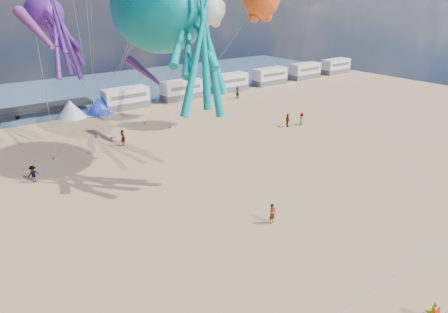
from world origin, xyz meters
TOP-DOWN VIEW (x-y plane):
  - ground at (0.00, 0.00)m, footprint 120.00×120.00m
  - water at (0.00, 55.00)m, footprint 120.00×120.00m
  - motorhome_0 at (6.00, 40.00)m, footprint 6.60×2.50m
  - motorhome_1 at (15.50, 40.00)m, footprint 6.60×2.50m
  - motorhome_2 at (25.00, 40.00)m, footprint 6.60×2.50m
  - motorhome_3 at (34.50, 40.00)m, footprint 6.60×2.50m
  - motorhome_4 at (44.00, 40.00)m, footprint 6.60×2.50m
  - motorhome_5 at (53.50, 40.00)m, footprint 6.60×2.50m
  - tent_white at (-2.00, 40.00)m, footprint 4.00×4.00m
  - tent_blue at (2.00, 40.00)m, footprint 4.00×4.00m
  - rope_line at (0.00, -5.00)m, footprint 34.00×0.03m
  - standing_person at (1.16, 3.72)m, footprint 0.60×0.43m
  - beachgoer_0 at (20.54, 18.91)m, footprint 0.69×0.58m
  - beachgoer_2 at (-11.03, 21.44)m, footprint 0.87×0.75m
  - beachgoer_3 at (18.55, 19.46)m, footprint 0.92×1.22m
  - beachgoer_4 at (22.86, 34.92)m, footprint 1.15×0.68m
  - beachgoer_5 at (-0.84, 25.47)m, footprint 0.94×1.76m
  - sandbag_a at (-7.89, 25.88)m, footprint 0.50×0.35m
  - sandbag_b at (-0.85, 28.37)m, footprint 0.50×0.35m
  - sandbag_c at (6.75, 27.95)m, footprint 0.50×0.35m
  - sandbag_d at (4.90, 31.36)m, footprint 0.50×0.35m
  - sandbag_e at (-2.13, 29.82)m, footprint 0.50×0.35m
  - kite_octopus_teal at (1.35, 19.74)m, footprint 9.59×13.61m
  - kite_octopus_purple at (-6.23, 28.68)m, footprint 6.09×9.26m
  - kite_panda at (13.69, 29.21)m, footprint 5.62×5.44m
  - windsock_left at (-8.34, 23.80)m, footprint 1.78×7.46m
  - windsock_mid at (7.77, 23.71)m, footprint 2.08×5.54m
  - windsock_right at (0.36, 21.31)m, footprint 2.44×4.37m

SIDE VIEW (x-z plane):
  - ground at x=0.00m, z-range 0.00..0.00m
  - water at x=0.00m, z-range 0.02..0.02m
  - rope_line at x=0.00m, z-range 0.00..0.04m
  - sandbag_a at x=-7.89m, z-range 0.00..0.22m
  - sandbag_b at x=-0.85m, z-range 0.00..0.22m
  - sandbag_c at x=6.75m, z-range 0.00..0.22m
  - sandbag_d at x=4.90m, z-range 0.00..0.22m
  - sandbag_e at x=-2.13m, z-range 0.00..0.22m
  - standing_person at x=1.16m, z-range 0.00..1.55m
  - beachgoer_2 at x=-11.03m, z-range 0.00..1.56m
  - beachgoer_0 at x=20.54m, z-range 0.00..1.60m
  - beachgoer_3 at x=18.55m, z-range 0.00..1.68m
  - beachgoer_5 at x=-0.84m, z-range 0.00..1.82m
  - beachgoer_4 at x=22.86m, z-range 0.00..1.83m
  - tent_white at x=-2.00m, z-range 0.00..2.40m
  - tent_blue at x=2.00m, z-range 0.00..2.40m
  - motorhome_0 at x=6.00m, z-range 0.00..3.00m
  - motorhome_1 at x=15.50m, z-range 0.00..3.00m
  - motorhome_2 at x=25.00m, z-range 0.00..3.00m
  - motorhome_3 at x=34.50m, z-range 0.00..3.00m
  - motorhome_4 at x=44.00m, z-range 0.00..3.00m
  - motorhome_5 at x=53.50m, z-range 0.00..3.00m
  - windsock_right at x=0.36m, z-range 6.39..10.73m
  - windsock_mid at x=7.77m, z-range 9.92..15.37m
  - windsock_left at x=-8.34m, z-range 9.10..16.49m
  - kite_octopus_purple at x=-6.23m, z-range 8.89..18.66m
  - kite_panda at x=13.69m, z-range 10.59..17.04m
  - kite_octopus_teal at x=1.35m, z-range 7.10..21.40m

